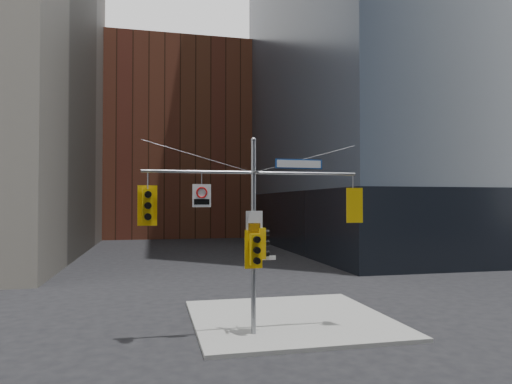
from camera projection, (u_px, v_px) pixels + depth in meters
name	position (u px, v px, depth m)	size (l,w,h in m)	color
ground	(267.00, 356.00, 14.58)	(160.00, 160.00, 0.00)	black
sidewalk_corner	(290.00, 319.00, 18.92)	(8.00, 8.00, 0.15)	gray
podium_ne	(436.00, 219.00, 52.05)	(36.40, 36.40, 6.00)	black
brick_midrise	(176.00, 145.00, 71.45)	(26.00, 20.00, 28.00)	brown
signal_assembly	(254.00, 216.00, 16.62)	(8.00, 0.80, 7.30)	gray
traffic_light_west_arm	(148.00, 206.00, 15.81)	(0.68, 0.55, 1.42)	#DFAD0B
traffic_light_east_arm	(353.00, 205.00, 17.50)	(0.63, 0.54, 1.33)	#DFAD0B
traffic_light_pole_side	(262.00, 243.00, 16.69)	(0.46, 0.39, 1.13)	#DFAD0B
traffic_light_pole_front	(255.00, 250.00, 16.34)	(0.67, 0.55, 1.40)	#DFAD0B
street_sign_blade	(299.00, 164.00, 17.06)	(1.85, 0.12, 0.36)	navy
regulatory_sign_arm	(202.00, 195.00, 16.20)	(0.66, 0.07, 0.82)	silver
regulatory_sign_pole	(254.00, 222.00, 16.51)	(0.61, 0.07, 0.80)	silver
street_blade_ew	(265.00, 258.00, 16.70)	(0.78, 0.04, 0.16)	silver
street_blade_ns	(251.00, 256.00, 17.04)	(0.08, 0.74, 0.15)	#145926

